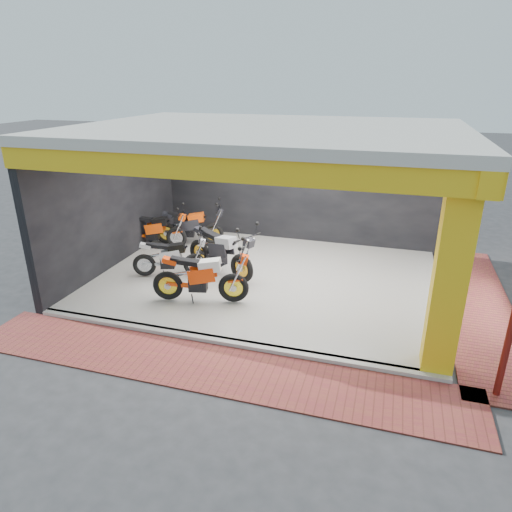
# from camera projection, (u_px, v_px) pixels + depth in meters

# --- Properties ---
(ground) EXTENTS (80.00, 80.00, 0.00)m
(ground) POSITION_uv_depth(u_px,v_px,m) (241.00, 318.00, 9.48)
(ground) COLOR #2D2D30
(ground) RESTS_ON ground
(showroom_floor) EXTENTS (8.00, 6.00, 0.10)m
(showroom_floor) POSITION_uv_depth(u_px,v_px,m) (267.00, 279.00, 11.25)
(showroom_floor) COLOR silver
(showroom_floor) RESTS_ON ground
(showroom_ceiling) EXTENTS (8.40, 6.40, 0.20)m
(showroom_ceiling) POSITION_uv_depth(u_px,v_px,m) (268.00, 130.00, 9.96)
(showroom_ceiling) COLOR beige
(showroom_ceiling) RESTS_ON corner_column
(back_wall) EXTENTS (8.20, 0.20, 3.50)m
(back_wall) POSITION_uv_depth(u_px,v_px,m) (296.00, 185.00, 13.40)
(back_wall) COLOR black
(back_wall) RESTS_ON ground
(left_wall) EXTENTS (0.20, 6.20, 3.50)m
(left_wall) POSITION_uv_depth(u_px,v_px,m) (114.00, 200.00, 11.74)
(left_wall) COLOR black
(left_wall) RESTS_ON ground
(corner_column) EXTENTS (0.50, 0.50, 3.50)m
(corner_column) POSITION_uv_depth(u_px,v_px,m) (450.00, 277.00, 7.16)
(corner_column) COLOR yellow
(corner_column) RESTS_ON ground
(header_beam_front) EXTENTS (8.40, 0.30, 0.40)m
(header_beam_front) POSITION_uv_depth(u_px,v_px,m) (219.00, 168.00, 7.39)
(header_beam_front) COLOR yellow
(header_beam_front) RESTS_ON corner_column
(header_beam_right) EXTENTS (0.30, 6.40, 0.40)m
(header_beam_right) POSITION_uv_depth(u_px,v_px,m) (463.00, 152.00, 8.99)
(header_beam_right) COLOR yellow
(header_beam_right) RESTS_ON corner_column
(floor_kerb) EXTENTS (8.00, 0.20, 0.10)m
(floor_kerb) POSITION_uv_depth(u_px,v_px,m) (223.00, 341.00, 8.55)
(floor_kerb) COLOR silver
(floor_kerb) RESTS_ON ground
(paver_front) EXTENTS (9.00, 1.40, 0.03)m
(paver_front) POSITION_uv_depth(u_px,v_px,m) (207.00, 366.00, 7.87)
(paver_front) COLOR brown
(paver_front) RESTS_ON ground
(paver_right) EXTENTS (1.40, 7.00, 0.03)m
(paver_right) POSITION_uv_depth(u_px,v_px,m) (478.00, 306.00, 9.96)
(paver_right) COLOR brown
(paver_right) RESTS_ON ground
(moto_hero) EXTENTS (2.34, 1.28, 1.35)m
(moto_hero) POSITION_uv_depth(u_px,v_px,m) (233.00, 274.00, 9.69)
(moto_hero) COLOR #F73E0A
(moto_hero) RESTS_ON showroom_floor
(moto_row_a) EXTENTS (2.47, 1.78, 1.42)m
(moto_row_a) POSITION_uv_depth(u_px,v_px,m) (242.00, 255.00, 10.66)
(moto_row_a) COLOR black
(moto_row_a) RESTS_ON showroom_floor
(moto_row_b) EXTENTS (2.02, 1.28, 1.16)m
(moto_row_b) POSITION_uv_depth(u_px,v_px,m) (194.00, 254.00, 11.08)
(moto_row_b) COLOR #AEB1B6
(moto_row_b) RESTS_ON showroom_floor
(moto_row_c) EXTENTS (2.24, 1.30, 1.29)m
(moto_row_c) POSITION_uv_depth(u_px,v_px,m) (213.00, 224.00, 13.18)
(moto_row_c) COLOR black
(moto_row_c) RESTS_ON showroom_floor
(moto_row_d) EXTENTS (2.12, 1.11, 1.23)m
(moto_row_d) POSITION_uv_depth(u_px,v_px,m) (176.00, 228.00, 12.91)
(moto_row_d) COLOR #FE4D0A
(moto_row_d) RESTS_ON showroom_floor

